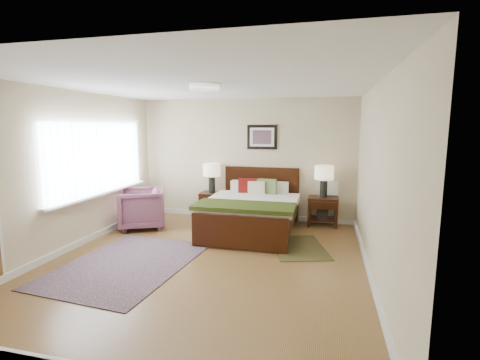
# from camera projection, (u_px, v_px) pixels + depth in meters

# --- Properties ---
(floor) EXTENTS (5.00, 5.00, 0.00)m
(floor) POSITION_uv_depth(u_px,v_px,m) (207.00, 260.00, 5.06)
(floor) COLOR brown
(floor) RESTS_ON ground
(back_wall) EXTENTS (4.50, 0.04, 2.50)m
(back_wall) POSITION_uv_depth(u_px,v_px,m) (246.00, 160.00, 7.27)
(back_wall) COLOR beige
(back_wall) RESTS_ON ground
(front_wall) EXTENTS (4.50, 0.04, 2.50)m
(front_wall) POSITION_uv_depth(u_px,v_px,m) (89.00, 222.00, 2.47)
(front_wall) COLOR beige
(front_wall) RESTS_ON ground
(left_wall) EXTENTS (0.04, 5.00, 2.50)m
(left_wall) POSITION_uv_depth(u_px,v_px,m) (69.00, 171.00, 5.40)
(left_wall) COLOR beige
(left_wall) RESTS_ON ground
(right_wall) EXTENTS (0.04, 5.00, 2.50)m
(right_wall) POSITION_uv_depth(u_px,v_px,m) (376.00, 181.00, 4.34)
(right_wall) COLOR beige
(right_wall) RESTS_ON ground
(ceiling) EXTENTS (4.50, 5.00, 0.02)m
(ceiling) POSITION_uv_depth(u_px,v_px,m) (205.00, 84.00, 4.68)
(ceiling) COLOR white
(ceiling) RESTS_ON back_wall
(window) EXTENTS (0.11, 2.72, 1.32)m
(window) POSITION_uv_depth(u_px,v_px,m) (100.00, 159.00, 6.04)
(window) COLOR silver
(window) RESTS_ON left_wall
(ceil_fixture) EXTENTS (0.44, 0.44, 0.08)m
(ceil_fixture) POSITION_uv_depth(u_px,v_px,m) (205.00, 87.00, 4.69)
(ceil_fixture) COLOR white
(ceil_fixture) RESTS_ON ceiling
(bed) EXTENTS (1.67, 2.01, 1.08)m
(bed) POSITION_uv_depth(u_px,v_px,m) (252.00, 206.00, 6.35)
(bed) COLOR #331607
(bed) RESTS_ON ground
(wall_art) EXTENTS (0.62, 0.05, 0.50)m
(wall_art) POSITION_uv_depth(u_px,v_px,m) (262.00, 137.00, 7.09)
(wall_art) COLOR black
(wall_art) RESTS_ON back_wall
(nightstand_left) EXTENTS (0.47, 0.42, 0.56)m
(nightstand_left) POSITION_uv_depth(u_px,v_px,m) (212.00, 198.00, 7.31)
(nightstand_left) COLOR #331607
(nightstand_left) RESTS_ON ground
(nightstand_right) EXTENTS (0.57, 0.43, 0.57)m
(nightstand_right) POSITION_uv_depth(u_px,v_px,m) (323.00, 208.00, 6.80)
(nightstand_right) COLOR #331607
(nightstand_right) RESTS_ON ground
(lamp_left) EXTENTS (0.36, 0.36, 0.61)m
(lamp_left) POSITION_uv_depth(u_px,v_px,m) (212.00, 172.00, 7.25)
(lamp_left) COLOR black
(lamp_left) RESTS_ON nightstand_left
(lamp_right) EXTENTS (0.36, 0.36, 0.61)m
(lamp_right) POSITION_uv_depth(u_px,v_px,m) (324.00, 175.00, 6.71)
(lamp_right) COLOR black
(lamp_right) RESTS_ON nightstand_right
(armchair) EXTENTS (1.11, 1.10, 0.76)m
(armchair) POSITION_uv_depth(u_px,v_px,m) (142.00, 208.00, 6.66)
(armchair) COLOR #6F3D51
(armchair) RESTS_ON ground
(rug_persian) EXTENTS (1.79, 2.39, 0.01)m
(rug_persian) POSITION_uv_depth(u_px,v_px,m) (128.00, 264.00, 4.92)
(rug_persian) COLOR #0D1141
(rug_persian) RESTS_ON ground
(rug_navy) EXTENTS (1.10, 1.37, 0.01)m
(rug_navy) POSITION_uv_depth(u_px,v_px,m) (299.00, 247.00, 5.59)
(rug_navy) COLOR black
(rug_navy) RESTS_ON ground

